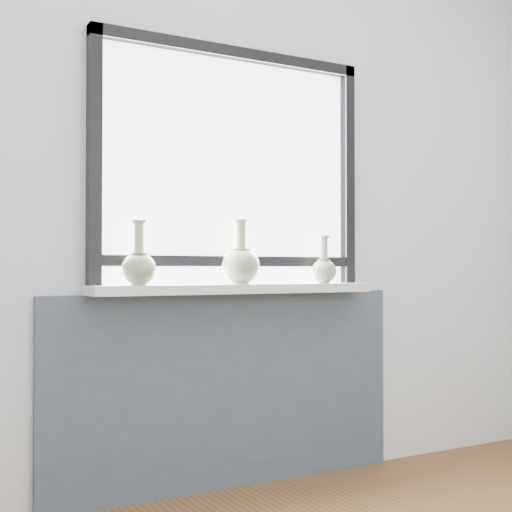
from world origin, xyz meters
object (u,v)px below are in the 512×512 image
vase_b (240,263)px  vase_c (324,268)px  vase_a (139,265)px  windowsill (238,289)px

vase_b → vase_c: size_ratio=1.28×
vase_a → vase_b: bearing=3.8°
windowsill → vase_b: 0.11m
windowsill → vase_c: (0.44, -0.02, 0.09)m
vase_a → vase_b: 0.48m
vase_a → windowsill: bearing=3.0°
vase_b → windowsill: bearing=-152.7°
vase_b → vase_c: bearing=-3.9°
windowsill → vase_a: vase_a is taller
vase_a → vase_b: size_ratio=0.93×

